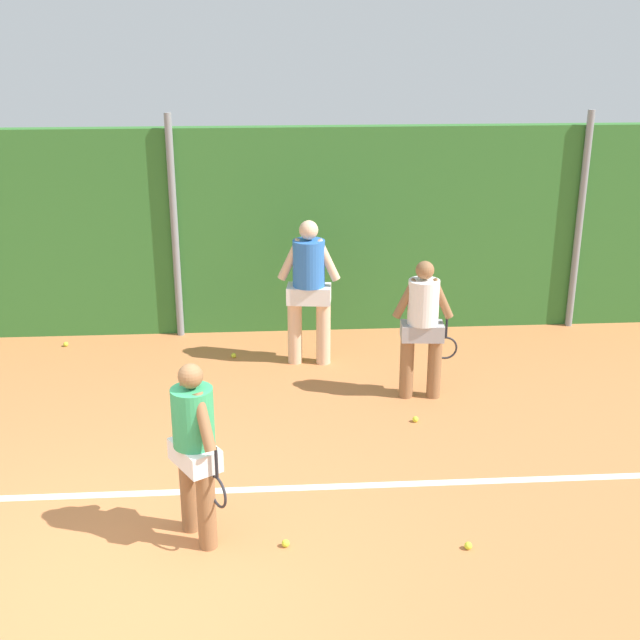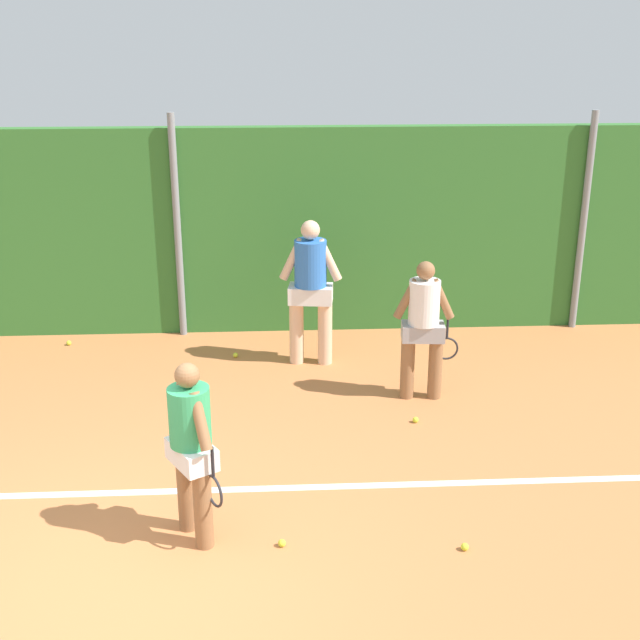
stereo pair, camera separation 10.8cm
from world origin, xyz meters
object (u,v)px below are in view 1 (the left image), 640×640
(tennis_ball_4, at_px, (66,344))
(tennis_ball_8, at_px, (285,543))
(player_midcourt, at_px, (423,323))
(tennis_ball_10, at_px, (234,355))
(player_foreground_near, at_px, (195,444))
(tennis_ball_3, at_px, (415,419))
(tennis_ball_9, at_px, (468,546))
(player_backcourt_far, at_px, (309,285))

(tennis_ball_4, xyz_separation_m, tennis_ball_8, (2.90, -4.82, 0.00))
(player_midcourt, distance_m, tennis_ball_10, 2.79)
(player_foreground_near, bearing_deg, tennis_ball_3, 100.89)
(tennis_ball_4, distance_m, tennis_ball_8, 5.63)
(tennis_ball_4, relative_size, tennis_ball_9, 1.00)
(player_foreground_near, distance_m, tennis_ball_10, 4.17)
(player_midcourt, distance_m, tennis_ball_4, 5.06)
(player_midcourt, height_order, player_backcourt_far, player_backcourt_far)
(tennis_ball_3, height_order, tennis_ball_4, same)
(player_midcourt, bearing_deg, tennis_ball_8, -115.78)
(tennis_ball_3, xyz_separation_m, tennis_ball_9, (0.03, -2.37, 0.00))
(tennis_ball_4, bearing_deg, tennis_ball_3, -30.31)
(player_midcourt, distance_m, tennis_ball_3, 1.14)
(player_backcourt_far, bearing_deg, player_midcourt, 144.95)
(tennis_ball_3, xyz_separation_m, tennis_ball_8, (-1.52, -2.24, 0.00))
(tennis_ball_10, bearing_deg, tennis_ball_4, 166.32)
(player_foreground_near, xyz_separation_m, tennis_ball_4, (-2.16, 4.64, -0.88))
(player_foreground_near, bearing_deg, tennis_ball_8, 44.53)
(player_backcourt_far, xyz_separation_m, tennis_ball_4, (-3.33, 0.79, -1.04))
(player_midcourt, bearing_deg, player_backcourt_far, 142.50)
(player_foreground_near, relative_size, tennis_ball_10, 24.82)
(player_backcourt_far, height_order, tennis_ball_9, player_backcourt_far)
(player_midcourt, bearing_deg, player_foreground_near, -127.38)
(player_foreground_near, height_order, tennis_ball_4, player_foreground_near)
(player_midcourt, relative_size, tennis_ball_3, 25.48)
(player_backcourt_far, bearing_deg, tennis_ball_8, 90.86)
(tennis_ball_9, xyz_separation_m, tennis_ball_10, (-2.12, 4.39, 0.00))
(tennis_ball_4, bearing_deg, player_midcourt, -22.74)
(tennis_ball_10, bearing_deg, player_foreground_near, -92.32)
(tennis_ball_8, bearing_deg, tennis_ball_3, 55.81)
(tennis_ball_4, relative_size, tennis_ball_10, 1.00)
(tennis_ball_3, relative_size, tennis_ball_9, 1.00)
(player_foreground_near, height_order, player_backcourt_far, player_backcourt_far)
(tennis_ball_8, bearing_deg, player_backcourt_far, 83.97)
(tennis_ball_4, relative_size, tennis_ball_8, 1.00)
(player_midcourt, relative_size, player_backcourt_far, 0.88)
(player_midcourt, height_order, tennis_ball_10, player_midcourt)
(player_foreground_near, relative_size, tennis_ball_3, 24.82)
(tennis_ball_9, height_order, tennis_ball_10, same)
(tennis_ball_9, bearing_deg, player_foreground_near, 171.96)
(player_midcourt, xyz_separation_m, tennis_ball_9, (-0.14, -3.04, -0.91))
(player_backcourt_far, height_order, tennis_ball_10, player_backcourt_far)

